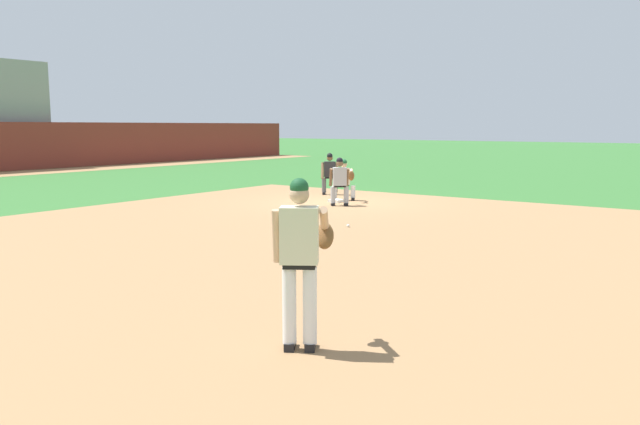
# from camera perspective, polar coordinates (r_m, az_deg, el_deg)

# --- Properties ---
(ground_plane) EXTENTS (160.00, 160.00, 0.00)m
(ground_plane) POSITION_cam_1_polar(r_m,az_deg,el_deg) (19.75, 1.47, 0.96)
(ground_plane) COLOR #336B2D
(infield_dirt_patch) EXTENTS (18.00, 18.00, 0.01)m
(infield_dirt_patch) POSITION_cam_1_polar(r_m,az_deg,el_deg) (13.24, 0.63, -2.48)
(infield_dirt_patch) COLOR #9E754C
(infield_dirt_patch) RESTS_ON ground
(warning_track_strip) EXTENTS (48.00, 3.20, 0.01)m
(warning_track_strip) POSITION_cam_1_polar(r_m,az_deg,el_deg) (35.02, -26.88, 3.16)
(warning_track_strip) COLOR #9E754C
(warning_track_strip) RESTS_ON ground
(first_base_bag) EXTENTS (0.38, 0.38, 0.09)m
(first_base_bag) POSITION_cam_1_polar(r_m,az_deg,el_deg) (19.74, 1.47, 1.09)
(first_base_bag) COLOR white
(first_base_bag) RESTS_ON ground
(baseball) EXTENTS (0.07, 0.07, 0.07)m
(baseball) POSITION_cam_1_polar(r_m,az_deg,el_deg) (14.86, 2.59, -1.21)
(baseball) COLOR white
(baseball) RESTS_ON ground
(pitcher) EXTENTS (0.84, 0.57, 1.86)m
(pitcher) POSITION_cam_1_polar(r_m,az_deg,el_deg) (6.62, -1.73, -3.74)
(pitcher) COLOR black
(pitcher) RESTS_ON ground
(first_baseman) EXTENTS (0.82, 1.03, 1.34)m
(first_baseman) POSITION_cam_1_polar(r_m,az_deg,el_deg) (20.10, 2.24, 3.17)
(first_baseman) COLOR black
(first_baseman) RESTS_ON ground
(baserunner) EXTENTS (0.66, 0.68, 1.46)m
(baserunner) POSITION_cam_1_polar(r_m,az_deg,el_deg) (18.76, 1.80, 3.02)
(baserunner) COLOR black
(baserunner) RESTS_ON ground
(umpire) EXTENTS (0.64, 0.68, 1.46)m
(umpire) POSITION_cam_1_polar(r_m,az_deg,el_deg) (21.83, 0.90, 3.71)
(umpire) COLOR black
(umpire) RESTS_ON ground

